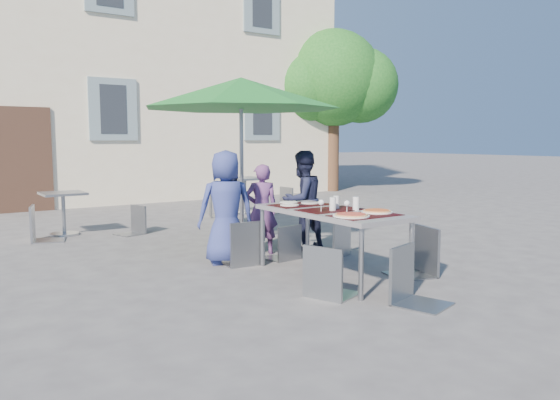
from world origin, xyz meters
TOP-DOWN VIEW (x-y plane):
  - ground at (0.00, 0.00)m, footprint 90.00×90.00m
  - building at (-0.00, 11.50)m, footprint 13.60×8.20m
  - tree at (6.55, 7.54)m, footprint 3.60×3.00m
  - dining_table at (-0.12, -0.40)m, footprint 0.80×1.85m
  - pizza_near_left at (-0.31, -0.95)m, footprint 0.37×0.37m
  - pizza_near_right at (0.12, -0.87)m, footprint 0.33×0.33m
  - glassware at (-0.07, -0.50)m, footprint 0.45×0.39m
  - place_settings at (-0.12, 0.24)m, footprint 0.59×0.46m
  - child_0 at (-0.75, 0.82)m, footprint 0.78×0.63m
  - child_1 at (-0.08, 1.07)m, footprint 0.52×0.44m
  - child_2 at (0.53, 0.99)m, footprint 0.71×0.47m
  - chair_0 at (-0.62, 0.64)m, footprint 0.49×0.49m
  - chair_1 at (-0.04, 0.59)m, footprint 0.41×0.41m
  - chair_2 at (0.63, 0.40)m, footprint 0.54×0.54m
  - chair_3 at (-0.65, -1.01)m, footprint 0.55×0.55m
  - chair_4 at (0.75, -0.90)m, footprint 0.57×0.56m
  - chair_5 at (-0.12, -1.59)m, footprint 0.56×0.56m
  - patio_umbrella at (-0.03, 1.67)m, footprint 2.76×2.76m
  - cafe_table_0 at (-1.92, 4.04)m, footprint 0.64×0.64m
  - bg_chair_l_0 at (-2.34, 3.70)m, footprint 0.57×0.56m
  - bg_chair_r_0 at (-0.96, 3.55)m, footprint 0.48×0.48m
  - cafe_table_1 at (1.75, 4.59)m, footprint 0.70×0.70m
  - bg_chair_l_1 at (1.07, 4.58)m, footprint 0.60×0.59m
  - bg_chair_r_1 at (2.61, 4.47)m, footprint 0.46×0.46m

SIDE VIEW (x-z plane):
  - ground at x=0.00m, z-range 0.00..0.00m
  - cafe_table_0 at x=-1.92m, z-range 0.11..0.79m
  - chair_1 at x=-0.04m, z-range 0.07..0.92m
  - bg_chair_r_0 at x=-0.96m, z-range 0.07..0.94m
  - cafe_table_1 at x=1.75m, z-range 0.14..0.89m
  - chair_2 at x=0.63m, z-range 0.08..1.03m
  - chair_3 at x=-0.65m, z-range 0.08..1.06m
  - bg_chair_r_1 at x=2.61m, z-range 0.08..1.06m
  - chair_5 at x=-0.12m, z-range 0.09..1.11m
  - child_1 at x=-0.08m, z-range 0.00..1.20m
  - bg_chair_l_1 at x=1.07m, z-range 0.09..1.12m
  - bg_chair_l_0 at x=-2.34m, z-range 0.09..1.12m
  - chair_0 at x=-0.62m, z-range 0.09..1.12m
  - chair_4 at x=0.75m, z-range 0.09..1.13m
  - child_2 at x=0.53m, z-range 0.00..1.37m
  - dining_table at x=-0.12m, z-range 0.32..1.07m
  - child_0 at x=-0.75m, z-range 0.00..1.39m
  - place_settings at x=-0.12m, z-range 0.76..0.77m
  - pizza_near_right at x=0.12m, z-range 0.75..0.78m
  - pizza_near_left at x=-0.31m, z-range 0.75..0.78m
  - glassware at x=-0.07m, z-range 0.75..0.90m
  - patio_umbrella at x=-0.03m, z-range 0.95..3.33m
  - tree at x=6.55m, z-range 0.90..5.60m
  - building at x=0.00m, z-range -0.70..10.40m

